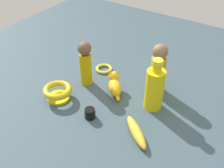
% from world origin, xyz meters
% --- Properties ---
extents(ground, '(2.00, 2.00, 0.00)m').
position_xyz_m(ground, '(0.00, 0.00, 0.00)').
color(ground, '#384C56').
extents(person_figure_adult, '(0.09, 0.09, 0.24)m').
position_xyz_m(person_figure_adult, '(0.15, 0.15, 0.12)').
color(person_figure_adult, gold).
rests_on(person_figure_adult, ground).
extents(bowl, '(0.13, 0.13, 0.06)m').
position_xyz_m(bowl, '(-0.19, -0.15, 0.04)').
color(bowl, yellow).
rests_on(bowl, ground).
extents(cat_figurine, '(0.12, 0.12, 0.09)m').
position_xyz_m(cat_figurine, '(-0.00, 0.03, 0.04)').
color(cat_figurine, gold).
rests_on(cat_figurine, ground).
extents(banana, '(0.16, 0.14, 0.04)m').
position_xyz_m(banana, '(0.21, -0.15, 0.02)').
color(banana, gold).
rests_on(banana, ground).
extents(nail_polish_jar, '(0.05, 0.05, 0.04)m').
position_xyz_m(nail_polish_jar, '(0.00, -0.17, 0.02)').
color(nail_polish_jar, black).
rests_on(nail_polish_jar, ground).
extents(bangle, '(0.09, 0.09, 0.02)m').
position_xyz_m(bangle, '(-0.15, 0.15, 0.01)').
color(bangle, yellow).
rests_on(bangle, ground).
extents(person_figure_child, '(0.06, 0.06, 0.22)m').
position_xyz_m(person_figure_child, '(-0.16, 0.02, 0.12)').
color(person_figure_child, '#BB9C07').
rests_on(person_figure_child, ground).
extents(bottle_tall, '(0.08, 0.08, 0.24)m').
position_xyz_m(bottle_tall, '(0.19, 0.04, 0.10)').
color(bottle_tall, yellow).
rests_on(bottle_tall, ground).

